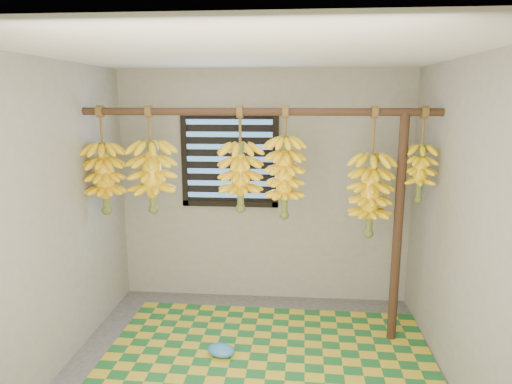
# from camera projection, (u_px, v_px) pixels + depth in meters

# --- Properties ---
(floor) EXTENTS (3.00, 3.00, 0.01)m
(floor) POSITION_uv_depth(u_px,v_px,m) (250.00, 379.00, 3.50)
(floor) COLOR #484848
(floor) RESTS_ON ground
(ceiling) EXTENTS (3.00, 3.00, 0.01)m
(ceiling) POSITION_uv_depth(u_px,v_px,m) (249.00, 53.00, 3.02)
(ceiling) COLOR silver
(ceiling) RESTS_ON wall_back
(wall_back) EXTENTS (3.00, 0.01, 2.40)m
(wall_back) POSITION_uv_depth(u_px,v_px,m) (264.00, 188.00, 4.73)
(wall_back) COLOR gray
(wall_back) RESTS_ON floor
(wall_left) EXTENTS (0.01, 3.00, 2.40)m
(wall_left) POSITION_uv_depth(u_px,v_px,m) (48.00, 223.00, 3.38)
(wall_left) COLOR gray
(wall_left) RESTS_ON floor
(wall_right) EXTENTS (0.01, 3.00, 2.40)m
(wall_right) POSITION_uv_depth(u_px,v_px,m) (467.00, 233.00, 3.13)
(wall_right) COLOR gray
(wall_right) RESTS_ON floor
(window) EXTENTS (1.00, 0.04, 1.00)m
(window) POSITION_uv_depth(u_px,v_px,m) (230.00, 159.00, 4.67)
(window) COLOR black
(window) RESTS_ON wall_back
(hanging_pole) EXTENTS (3.00, 0.06, 0.06)m
(hanging_pole) POSITION_uv_depth(u_px,v_px,m) (258.00, 112.00, 3.78)
(hanging_pole) COLOR #3E2719
(hanging_pole) RESTS_ON wall_left
(support_post) EXTENTS (0.08, 0.08, 2.00)m
(support_post) POSITION_uv_depth(u_px,v_px,m) (398.00, 231.00, 3.88)
(support_post) COLOR #3E2719
(support_post) RESTS_ON floor
(woven_mat) EXTENTS (2.76, 2.23, 0.01)m
(woven_mat) POSITION_uv_depth(u_px,v_px,m) (266.00, 371.00, 3.59)
(woven_mat) COLOR #1B5D28
(woven_mat) RESTS_ON floor
(plastic_bag) EXTENTS (0.28, 0.24, 0.10)m
(plastic_bag) POSITION_uv_depth(u_px,v_px,m) (221.00, 350.00, 3.78)
(plastic_bag) COLOR #3177B9
(plastic_bag) RESTS_ON woven_mat
(banana_bunch_a) EXTENTS (0.32, 0.32, 0.94)m
(banana_bunch_a) POSITION_uv_depth(u_px,v_px,m) (105.00, 178.00, 4.01)
(banana_bunch_a) COLOR brown
(banana_bunch_a) RESTS_ON hanging_pole
(banana_bunch_b) EXTENTS (0.40, 0.40, 0.92)m
(banana_bunch_b) POSITION_uv_depth(u_px,v_px,m) (152.00, 177.00, 3.97)
(banana_bunch_b) COLOR brown
(banana_bunch_b) RESTS_ON hanging_pole
(banana_bunch_c) EXTENTS (0.35, 0.35, 0.90)m
(banana_bunch_c) POSITION_uv_depth(u_px,v_px,m) (240.00, 177.00, 3.90)
(banana_bunch_c) COLOR brown
(banana_bunch_c) RESTS_ON hanging_pole
(banana_bunch_d) EXTENTS (0.32, 0.32, 0.95)m
(banana_bunch_d) POSITION_uv_depth(u_px,v_px,m) (285.00, 177.00, 3.87)
(banana_bunch_d) COLOR brown
(banana_bunch_d) RESTS_ON hanging_pole
(banana_bunch_e) EXTENTS (0.35, 0.35, 1.10)m
(banana_bunch_e) POSITION_uv_depth(u_px,v_px,m) (370.00, 195.00, 3.84)
(banana_bunch_e) COLOR brown
(banana_bunch_e) RESTS_ON hanging_pole
(banana_bunch_f) EXTENTS (0.27, 0.27, 0.79)m
(banana_bunch_f) POSITION_uv_depth(u_px,v_px,m) (420.00, 173.00, 3.77)
(banana_bunch_f) COLOR brown
(banana_bunch_f) RESTS_ON hanging_pole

